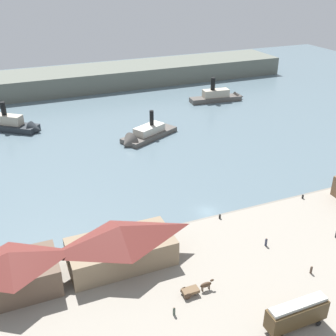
{
  "coord_description": "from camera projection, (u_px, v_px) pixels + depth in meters",
  "views": [
    {
      "loc": [
        -37.07,
        -66.65,
        48.95
      ],
      "look_at": [
        -1.26,
        19.49,
        2.0
      ],
      "focal_mm": 43.52,
      "sensor_mm": 36.0,
      "label": 1
    }
  ],
  "objects": [
    {
      "name": "street_tram",
      "position": [
        297.0,
        313.0,
        58.65
      ],
      "size": [
        9.56,
        2.65,
        4.59
      ],
      "color": "#4C381E",
      "rests_on": "quay_promenade"
    },
    {
      "name": "ferry_shed_customs_shed",
      "position": [
        121.0,
        244.0,
        70.95
      ],
      "size": [
        18.77,
        9.52,
        7.77
      ],
      "color": "#847056",
      "rests_on": "quay_promenade"
    },
    {
      "name": "seawall_edge",
      "position": [
        215.0,
        218.0,
        86.49
      ],
      "size": [
        110.0,
        0.8,
        1.0
      ],
      "primitive_type": "cube",
      "color": "slate",
      "rests_on": "ground"
    },
    {
      "name": "pedestrian_near_east_shed",
      "position": [
        174.0,
        311.0,
        61.51
      ],
      "size": [
        0.39,
        0.39,
        1.57
      ],
      "color": "#3D4C42",
      "rests_on": "quay_promenade"
    },
    {
      "name": "pedestrian_at_waters_edge",
      "position": [
        266.0,
        242.0,
        76.62
      ],
      "size": [
        0.44,
        0.44,
        1.78
      ],
      "color": "#33384C",
      "rests_on": "quay_promenade"
    },
    {
      "name": "mooring_post_east",
      "position": [
        220.0,
        216.0,
        85.05
      ],
      "size": [
        0.44,
        0.44,
        0.9
      ],
      "primitive_type": "cylinder",
      "color": "black",
      "rests_on": "quay_promenade"
    },
    {
      "name": "pedestrian_near_cart",
      "position": [
        311.0,
        270.0,
        69.83
      ],
      "size": [
        0.39,
        0.39,
        1.58
      ],
      "color": "#4C3D33",
      "rests_on": "quay_promenade"
    },
    {
      "name": "ferry_shed_west_terminal",
      "position": [
        12.0,
        271.0,
        64.82
      ],
      "size": [
        14.53,
        9.49,
        7.64
      ],
      "color": "brown",
      "rests_on": "quay_promenade"
    },
    {
      "name": "ferry_moored_west",
      "position": [
        143.0,
        136.0,
        125.84
      ],
      "size": [
        21.56,
        15.31,
        10.75
      ],
      "color": "#514C47",
      "rests_on": "ground"
    },
    {
      "name": "ferry_near_quay",
      "position": [
        13.0,
        125.0,
        132.8
      ],
      "size": [
        21.22,
        18.14,
        10.95
      ],
      "color": "#23282D",
      "rests_on": "ground"
    },
    {
      "name": "ferry_outer_harbor",
      "position": [
        220.0,
        96.0,
        161.29
      ],
      "size": [
        22.77,
        7.1,
        10.8
      ],
      "color": "#514C47",
      "rests_on": "ground"
    },
    {
      "name": "quay_promenade",
      "position": [
        265.0,
        272.0,
        71.27
      ],
      "size": [
        110.0,
        36.0,
        1.2
      ],
      "primitive_type": "cube",
      "color": "gray",
      "rests_on": "ground"
    },
    {
      "name": "horse_cart",
      "position": [
        196.0,
        289.0,
        65.53
      ],
      "size": [
        5.63,
        1.65,
        1.87
      ],
      "color": "brown",
      "rests_on": "quay_promenade"
    },
    {
      "name": "mooring_post_west",
      "position": [
        303.0,
        197.0,
        92.26
      ],
      "size": [
        0.44,
        0.44,
        0.9
      ],
      "primitive_type": "cylinder",
      "color": "black",
      "rests_on": "quay_promenade"
    },
    {
      "name": "ground_plane",
      "position": [
        207.0,
        212.0,
        89.69
      ],
      "size": [
        320.0,
        320.0,
        0.0
      ],
      "primitive_type": "plane",
      "color": "slate"
    },
    {
      "name": "far_headland",
      "position": [
        92.0,
        78.0,
        178.62
      ],
      "size": [
        180.0,
        24.0,
        8.0
      ],
      "primitive_type": "cube",
      "color": "#60665B",
      "rests_on": "ground"
    }
  ]
}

